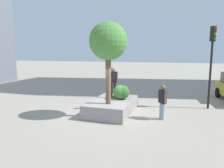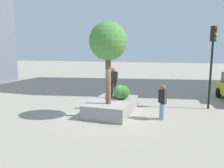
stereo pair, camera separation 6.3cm
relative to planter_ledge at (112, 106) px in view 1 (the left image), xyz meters
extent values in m
plane|color=#9E9384|center=(0.50, 0.03, -0.36)|extent=(120.00, 120.00, 0.00)
cube|color=gray|center=(0.00, 0.00, 0.00)|extent=(3.50, 2.20, 0.72)
cylinder|color=brown|center=(0.82, 0.07, 1.68)|extent=(0.28, 0.28, 2.64)
sphere|color=#4C8C3D|center=(0.82, 0.07, 3.52)|extent=(1.89, 1.89, 1.89)
sphere|color=#2D6628|center=(-0.42, 0.49, 0.75)|extent=(0.79, 0.79, 0.79)
sphere|color=#3D7A33|center=(-0.38, 0.36, 0.76)|extent=(0.80, 0.80, 0.80)
cube|color=brown|center=(-0.59, -0.13, 0.42)|extent=(0.59, 0.80, 0.02)
sphere|color=beige|center=(-0.39, -0.31, 0.39)|extent=(0.06, 0.06, 0.06)
sphere|color=beige|center=(-0.53, -0.39, 0.39)|extent=(0.06, 0.06, 0.06)
sphere|color=beige|center=(-0.65, 0.13, 0.39)|extent=(0.06, 0.06, 0.06)
sphere|color=beige|center=(-0.80, 0.05, 0.39)|extent=(0.06, 0.06, 0.06)
cylinder|color=black|center=(-0.62, -0.04, 0.84)|extent=(0.15, 0.15, 0.82)
cylinder|color=black|center=(-0.57, -0.23, 0.84)|extent=(0.15, 0.15, 0.82)
cube|color=black|center=(-0.59, -0.13, 1.57)|extent=(0.31, 0.50, 0.64)
cylinder|color=brown|center=(-0.65, 0.10, 1.59)|extent=(0.10, 0.10, 0.60)
cylinder|color=brown|center=(-0.53, -0.37, 1.59)|extent=(0.10, 0.10, 0.60)
sphere|color=brown|center=(-0.59, -0.13, 2.02)|extent=(0.27, 0.27, 0.27)
cylinder|color=black|center=(-6.26, 6.29, -0.01)|extent=(0.73, 0.29, 0.71)
cylinder|color=black|center=(-2.62, 5.20, 1.62)|extent=(0.12, 0.12, 3.95)
cube|color=black|center=(-2.62, 5.20, 4.02)|extent=(0.37, 0.36, 0.85)
sphere|color=red|center=(-2.53, 5.32, 4.26)|extent=(0.14, 0.14, 0.14)
sphere|color=gold|center=(-2.53, 5.32, 3.98)|extent=(0.14, 0.14, 0.14)
sphere|color=green|center=(-2.53, 5.32, 3.70)|extent=(0.14, 0.14, 0.14)
cylinder|color=#8C9EB7|center=(0.37, 2.80, 0.06)|extent=(0.15, 0.15, 0.83)
cylinder|color=#8C9EB7|center=(0.21, 2.68, 0.06)|extent=(0.15, 0.15, 0.83)
cube|color=black|center=(0.29, 2.74, 0.80)|extent=(0.50, 0.44, 0.65)
cylinder|color=brown|center=(0.49, 2.88, 0.82)|extent=(0.10, 0.10, 0.62)
cylinder|color=brown|center=(0.09, 2.59, 0.82)|extent=(0.10, 0.10, 0.62)
sphere|color=brown|center=(0.29, 2.74, 1.26)|extent=(0.27, 0.27, 0.27)
camera|label=1|loc=(10.55, 3.47, 2.97)|focal=32.96mm
camera|label=2|loc=(10.53, 3.53, 2.97)|focal=32.96mm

